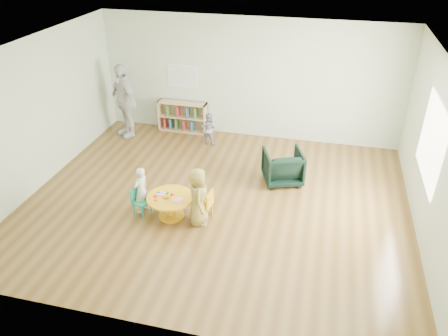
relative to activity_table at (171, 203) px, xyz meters
name	(u,v)px	position (x,y,z in m)	size (l,w,h in m)	color
room	(216,106)	(0.67, 0.66, 1.61)	(7.10, 7.00, 2.80)	brown
activity_table	(171,203)	(0.00, 0.00, 0.00)	(0.82, 0.82, 0.45)	#E9A913
kid_chair_left	(140,200)	(-0.56, -0.03, -0.01)	(0.35, 0.35, 0.51)	#1B9778
kid_chair_right	(205,204)	(0.60, 0.11, 0.01)	(0.32, 0.32, 0.54)	#E9A913
bookshelf	(183,117)	(-0.95, 3.52, 0.08)	(1.20, 0.30, 0.75)	tan
alphabet_poster	(183,76)	(-0.94, 3.64, 1.06)	(0.74, 0.01, 0.54)	white
armchair	(283,167)	(1.75, 1.66, 0.05)	(0.72, 0.74, 0.68)	black
child_left	(141,190)	(-0.55, 0.02, 0.16)	(0.32, 0.21, 0.89)	silver
child_right	(198,197)	(0.53, -0.06, 0.24)	(0.52, 0.34, 1.06)	yellow
toddler	(209,128)	(-0.13, 2.96, 0.10)	(0.37, 0.29, 0.77)	#1C1F47
adult_caretaker	(124,101)	(-2.18, 2.94, 0.60)	(1.03, 0.43, 1.76)	silver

